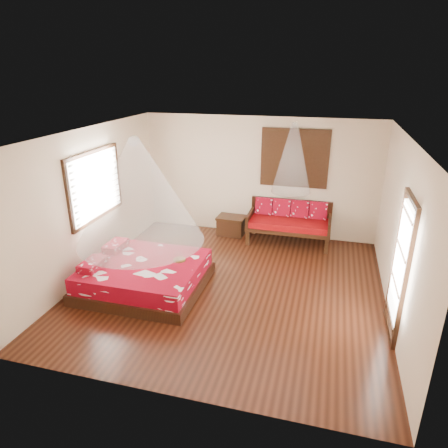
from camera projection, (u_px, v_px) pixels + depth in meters
The scene contains 10 objects.
room at pixel (230, 216), 6.91m from camera, with size 5.54×5.54×2.84m.
bed at pixel (144, 275), 7.31m from camera, with size 2.11×1.91×0.64m.
daybed at pixel (289, 220), 9.17m from camera, with size 1.88×0.83×0.96m.
storage_chest at pixel (231, 225), 9.68m from camera, with size 0.69×0.52×0.46m.
shutter_panel at pixel (295, 158), 8.97m from camera, with size 1.52×0.06×1.32m.
window_left at pixel (96, 185), 7.63m from camera, with size 0.10×1.74×1.34m.
glazed_door at pixel (400, 268), 5.83m from camera, with size 0.08×1.02×2.16m.
wine_tray at pixel (179, 258), 7.30m from camera, with size 0.23×0.23×0.19m.
mosquito_net_main at pixel (138, 192), 6.73m from camera, with size 2.20×2.20×1.80m, color white.
mosquito_net_daybed at pixel (293, 158), 8.51m from camera, with size 0.85×0.85×1.50m, color white.
Camera 1 is at (1.59, -6.28, 3.80)m, focal length 32.00 mm.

